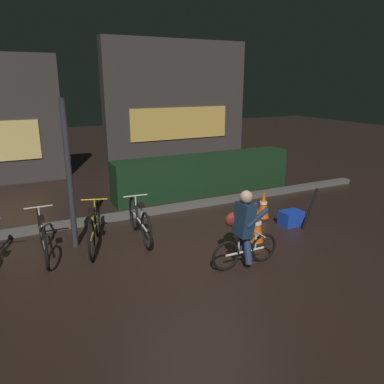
# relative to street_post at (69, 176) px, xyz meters

# --- Properties ---
(ground_plane) EXTENTS (40.00, 40.00, 0.00)m
(ground_plane) POSITION_rel_street_post_xyz_m (1.82, -1.20, -1.28)
(ground_plane) COLOR black
(sidewalk_curb) EXTENTS (12.00, 0.24, 0.12)m
(sidewalk_curb) POSITION_rel_street_post_xyz_m (1.82, 1.00, -1.22)
(sidewalk_curb) COLOR #56544F
(sidewalk_curb) RESTS_ON ground
(hedge_row) EXTENTS (4.80, 0.70, 1.01)m
(hedge_row) POSITION_rel_street_post_xyz_m (3.62, 1.90, -0.78)
(hedge_row) COLOR black
(hedge_row) RESTS_ON ground
(storefront_right) EXTENTS (5.24, 0.54, 4.20)m
(storefront_right) POSITION_rel_street_post_xyz_m (4.71, 6.00, 0.81)
(storefront_right) COLOR #383330
(storefront_right) RESTS_ON ground
(street_post) EXTENTS (0.10, 0.10, 2.57)m
(street_post) POSITION_rel_street_post_xyz_m (0.00, 0.00, 0.00)
(street_post) COLOR #2D2D33
(street_post) RESTS_ON ground
(parked_bike_left_mid) EXTENTS (0.46, 1.70, 0.78)m
(parked_bike_left_mid) POSITION_rel_street_post_xyz_m (-0.53, -0.14, -0.93)
(parked_bike_left_mid) COLOR black
(parked_bike_left_mid) RESTS_ON ground
(parked_bike_center_left) EXTENTS (0.60, 1.66, 0.80)m
(parked_bike_center_left) POSITION_rel_street_post_xyz_m (0.32, -0.16, -0.92)
(parked_bike_center_left) COLOR black
(parked_bike_center_left) RESTS_ON ground
(parked_bike_center_right) EXTENTS (0.46, 1.65, 0.76)m
(parked_bike_center_right) POSITION_rel_street_post_xyz_m (1.15, -0.16, -0.94)
(parked_bike_center_right) COLOR black
(parked_bike_center_right) RESTS_ON ground
(traffic_cone_near) EXTENTS (0.36, 0.36, 0.67)m
(traffic_cone_near) POSITION_rel_street_post_xyz_m (2.97, -1.30, -0.96)
(traffic_cone_near) COLOR black
(traffic_cone_near) RESTS_ON ground
(traffic_cone_far) EXTENTS (0.36, 0.36, 0.62)m
(traffic_cone_far) POSITION_rel_street_post_xyz_m (3.84, -0.34, -0.99)
(traffic_cone_far) COLOR black
(traffic_cone_far) RESTS_ON ground
(blue_crate) EXTENTS (0.45, 0.33, 0.30)m
(blue_crate) POSITION_rel_street_post_xyz_m (4.11, -0.90, -1.13)
(blue_crate) COLOR #193DB7
(blue_crate) RESTS_ON ground
(cyclist) EXTENTS (1.19, 0.52, 1.25)m
(cyclist) POSITION_rel_street_post_xyz_m (2.25, -1.92, -0.65)
(cyclist) COLOR black
(cyclist) RESTS_ON ground
(closed_umbrella) EXTENTS (0.42, 0.13, 0.78)m
(closed_umbrella) POSITION_rel_street_post_xyz_m (4.37, -1.15, -0.89)
(closed_umbrella) COLOR black
(closed_umbrella) RESTS_ON ground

